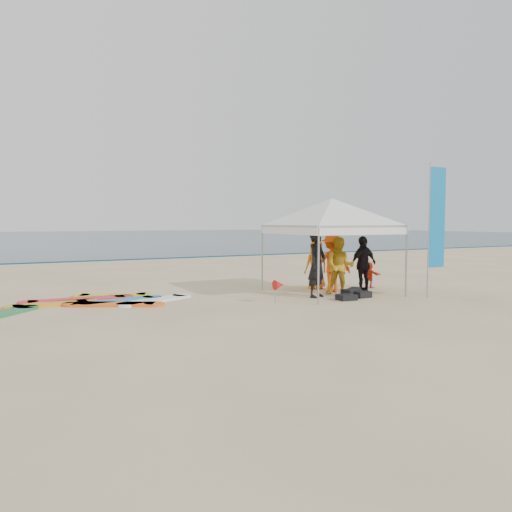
{
  "coord_description": "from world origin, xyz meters",
  "views": [
    {
      "loc": [
        -7.14,
        -10.15,
        2.21
      ],
      "look_at": [
        -0.4,
        2.6,
        1.2
      ],
      "focal_mm": 35.0,
      "sensor_mm": 36.0,
      "label": 1
    }
  ],
  "objects_px": {
    "feather_flag": "(436,219)",
    "canopy_tent": "(332,199)",
    "person_yellow": "(340,266)",
    "person_black_a": "(317,264)",
    "person_orange_b": "(316,265)",
    "person_orange_a": "(332,263)",
    "person_black_b": "(363,264)",
    "marker_pennant": "(279,285)",
    "surfboard_spread": "(94,302)",
    "person_seated": "(369,275)"
  },
  "relations": [
    {
      "from": "feather_flag",
      "to": "canopy_tent",
      "type": "bearing_deg",
      "value": 135.98
    },
    {
      "from": "person_yellow",
      "to": "canopy_tent",
      "type": "distance_m",
      "value": 2.06
    },
    {
      "from": "person_black_a",
      "to": "person_orange_b",
      "type": "bearing_deg",
      "value": 29.76
    },
    {
      "from": "person_orange_b",
      "to": "person_orange_a",
      "type": "bearing_deg",
      "value": 97.48
    },
    {
      "from": "person_black_a",
      "to": "person_orange_a",
      "type": "relative_size",
      "value": 1.07
    },
    {
      "from": "canopy_tent",
      "to": "feather_flag",
      "type": "distance_m",
      "value": 3.06
    },
    {
      "from": "person_yellow",
      "to": "person_black_b",
      "type": "relative_size",
      "value": 0.99
    },
    {
      "from": "person_black_a",
      "to": "marker_pennant",
      "type": "bearing_deg",
      "value": 168.52
    },
    {
      "from": "feather_flag",
      "to": "surfboard_spread",
      "type": "height_order",
      "value": "feather_flag"
    },
    {
      "from": "person_orange_b",
      "to": "surfboard_spread",
      "type": "distance_m",
      "value": 7.0
    },
    {
      "from": "person_seated",
      "to": "canopy_tent",
      "type": "xyz_separation_m",
      "value": [
        -1.93,
        -0.49,
        2.46
      ]
    },
    {
      "from": "person_orange_b",
      "to": "canopy_tent",
      "type": "xyz_separation_m",
      "value": [
        -0.19,
        -1.06,
        2.09
      ]
    },
    {
      "from": "canopy_tent",
      "to": "marker_pennant",
      "type": "relative_size",
      "value": 6.88
    },
    {
      "from": "canopy_tent",
      "to": "surfboard_spread",
      "type": "distance_m",
      "value": 7.48
    },
    {
      "from": "person_seated",
      "to": "marker_pennant",
      "type": "bearing_deg",
      "value": 98.56
    },
    {
      "from": "person_black_b",
      "to": "person_orange_b",
      "type": "distance_m",
      "value": 1.54
    },
    {
      "from": "person_orange_b",
      "to": "marker_pennant",
      "type": "xyz_separation_m",
      "value": [
        -2.51,
        -1.89,
        -0.3
      ]
    },
    {
      "from": "person_orange_a",
      "to": "canopy_tent",
      "type": "height_order",
      "value": "canopy_tent"
    },
    {
      "from": "feather_flag",
      "to": "surfboard_spread",
      "type": "distance_m",
      "value": 9.85
    },
    {
      "from": "person_seated",
      "to": "surfboard_spread",
      "type": "height_order",
      "value": "person_seated"
    },
    {
      "from": "person_black_a",
      "to": "person_yellow",
      "type": "height_order",
      "value": "person_black_a"
    },
    {
      "from": "canopy_tent",
      "to": "person_orange_b",
      "type": "bearing_deg",
      "value": 80.06
    },
    {
      "from": "person_seated",
      "to": "feather_flag",
      "type": "bearing_deg",
      "value": 176.27
    },
    {
      "from": "person_black_b",
      "to": "person_orange_b",
      "type": "relative_size",
      "value": 1.1
    },
    {
      "from": "person_black_a",
      "to": "person_black_b",
      "type": "relative_size",
      "value": 1.12
    },
    {
      "from": "person_orange_b",
      "to": "person_yellow",
      "type": "bearing_deg",
      "value": 89.95
    },
    {
      "from": "person_black_b",
      "to": "person_orange_b",
      "type": "bearing_deg",
      "value": -58.33
    },
    {
      "from": "person_orange_b",
      "to": "person_black_a",
      "type": "bearing_deg",
      "value": 62.72
    },
    {
      "from": "canopy_tent",
      "to": "feather_flag",
      "type": "xyz_separation_m",
      "value": [
        2.15,
        -2.08,
        -0.61
      ]
    },
    {
      "from": "feather_flag",
      "to": "marker_pennant",
      "type": "distance_m",
      "value": 4.98
    },
    {
      "from": "person_yellow",
      "to": "feather_flag",
      "type": "bearing_deg",
      "value": 2.25
    },
    {
      "from": "person_orange_a",
      "to": "marker_pennant",
      "type": "relative_size",
      "value": 2.87
    },
    {
      "from": "person_black_a",
      "to": "feather_flag",
      "type": "relative_size",
      "value": 0.51
    },
    {
      "from": "person_orange_b",
      "to": "surfboard_spread",
      "type": "relative_size",
      "value": 0.28
    },
    {
      "from": "person_black_a",
      "to": "surfboard_spread",
      "type": "xyz_separation_m",
      "value": [
        -5.94,
        1.9,
        -0.94
      ]
    },
    {
      "from": "person_orange_b",
      "to": "marker_pennant",
      "type": "bearing_deg",
      "value": 43.69
    },
    {
      "from": "person_seated",
      "to": "canopy_tent",
      "type": "relative_size",
      "value": 0.2
    },
    {
      "from": "person_black_b",
      "to": "surfboard_spread",
      "type": "xyz_separation_m",
      "value": [
        -7.87,
        1.63,
        -0.84
      ]
    },
    {
      "from": "person_orange_b",
      "to": "person_seated",
      "type": "relative_size",
      "value": 1.84
    },
    {
      "from": "person_seated",
      "to": "feather_flag",
      "type": "relative_size",
      "value": 0.22
    },
    {
      "from": "feather_flag",
      "to": "surfboard_spread",
      "type": "bearing_deg",
      "value": 158.32
    },
    {
      "from": "person_black_a",
      "to": "feather_flag",
      "type": "distance_m",
      "value": 3.64
    },
    {
      "from": "person_orange_b",
      "to": "feather_flag",
      "type": "bearing_deg",
      "value": 128.84
    },
    {
      "from": "person_seated",
      "to": "person_yellow",
      "type": "bearing_deg",
      "value": 106.89
    },
    {
      "from": "person_yellow",
      "to": "feather_flag",
      "type": "xyz_separation_m",
      "value": [
        2.15,
        -1.65,
        1.41
      ]
    },
    {
      "from": "person_seated",
      "to": "marker_pennant",
      "type": "relative_size",
      "value": 1.35
    },
    {
      "from": "person_black_b",
      "to": "marker_pennant",
      "type": "distance_m",
      "value": 3.52
    },
    {
      "from": "marker_pennant",
      "to": "surfboard_spread",
      "type": "height_order",
      "value": "marker_pennant"
    },
    {
      "from": "person_black_b",
      "to": "surfboard_spread",
      "type": "bearing_deg",
      "value": -16.99
    },
    {
      "from": "surfboard_spread",
      "to": "person_seated",
      "type": "bearing_deg",
      "value": -6.4
    }
  ]
}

